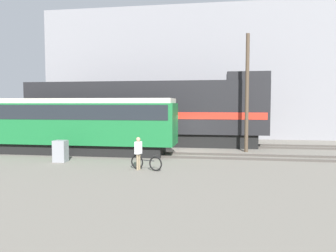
{
  "coord_description": "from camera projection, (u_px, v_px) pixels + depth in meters",
  "views": [
    {
      "loc": [
        2.17,
        -21.58,
        3.22
      ],
      "look_at": [
        -1.16,
        -0.76,
        1.8
      ],
      "focal_mm": 35.0,
      "sensor_mm": 36.0,
      "label": 1
    }
  ],
  "objects": [
    {
      "name": "ground_plane",
      "position": [
        187.0,
        152.0,
        21.82
      ],
      "size": [
        120.0,
        120.0,
        0.0
      ],
      "primitive_type": "plane",
      "color": "slate"
    },
    {
      "name": "track_near",
      "position": [
        184.0,
        155.0,
        20.08
      ],
      "size": [
        60.0,
        1.5,
        0.14
      ],
      "color": "#47423D",
      "rests_on": "ground"
    },
    {
      "name": "track_far",
      "position": [
        191.0,
        145.0,
        25.27
      ],
      "size": [
        60.0,
        1.5,
        0.14
      ],
      "color": "#47423D",
      "rests_on": "ground"
    },
    {
      "name": "building_backdrop",
      "position": [
        199.0,
        74.0,
        33.19
      ],
      "size": [
        30.19,
        6.0,
        12.42
      ],
      "color": "gray",
      "rests_on": "ground"
    },
    {
      "name": "freight_locomotive",
      "position": [
        146.0,
        112.0,
        25.67
      ],
      "size": [
        18.69,
        3.04,
        5.52
      ],
      "color": "black",
      "rests_on": "ground"
    },
    {
      "name": "streetcar",
      "position": [
        77.0,
        122.0,
        21.04
      ],
      "size": [
        12.77,
        2.54,
        3.57
      ],
      "color": "black",
      "rests_on": "ground"
    },
    {
      "name": "bicycle",
      "position": [
        146.0,
        163.0,
        15.96
      ],
      "size": [
        1.69,
        0.71,
        0.77
      ],
      "color": "black",
      "rests_on": "ground"
    },
    {
      "name": "person",
      "position": [
        138.0,
        150.0,
        15.97
      ],
      "size": [
        0.33,
        0.41,
        1.61
      ],
      "color": "#8C7A5B",
      "rests_on": "ground"
    },
    {
      "name": "utility_pole_left",
      "position": [
        247.0,
        93.0,
        21.8
      ],
      "size": [
        0.25,
        0.25,
        7.86
      ],
      "color": "#4C3D2D",
      "rests_on": "ground"
    },
    {
      "name": "signal_box",
      "position": [
        61.0,
        151.0,
        18.23
      ],
      "size": [
        0.7,
        0.6,
        1.2
      ],
      "color": "gray",
      "rests_on": "ground"
    }
  ]
}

